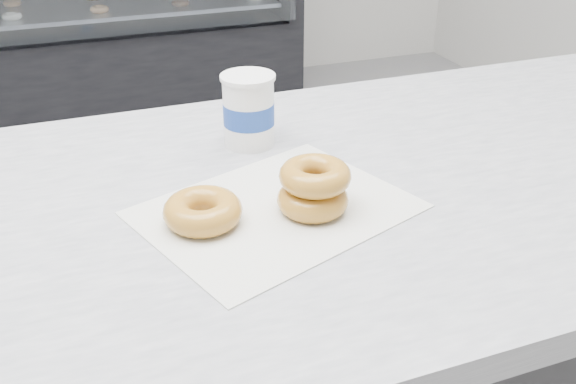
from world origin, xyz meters
name	(u,v)px	position (x,y,z in m)	size (l,w,h in m)	color
display_case	(59,28)	(0.00, 2.12, 0.49)	(2.40, 0.74, 1.25)	black
wax_paper	(276,210)	(0.20, -0.65, 0.90)	(0.34, 0.26, 0.00)	silver
donut_single	(203,211)	(0.10, -0.65, 0.92)	(0.10, 0.10, 0.04)	#B37E31
donut_stack	(314,188)	(0.24, -0.67, 0.93)	(0.13, 0.13, 0.07)	#B37E31
coffee_cup	(249,109)	(0.23, -0.43, 0.96)	(0.09, 0.09, 0.12)	white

